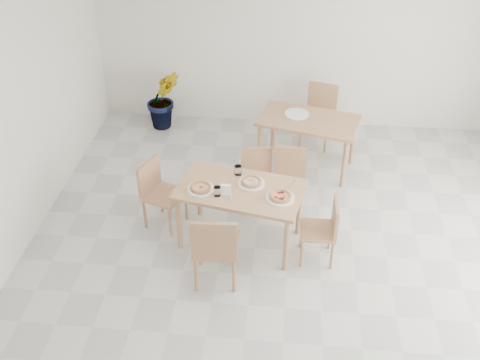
# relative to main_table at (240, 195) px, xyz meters

# --- Properties ---
(main_table) EXTENTS (1.50, 1.04, 0.75)m
(main_table) POSITION_rel_main_table_xyz_m (0.00, 0.00, 0.00)
(main_table) COLOR tan
(main_table) RESTS_ON ground
(chair_south) EXTENTS (0.48, 0.48, 0.93)m
(chair_south) POSITION_rel_main_table_xyz_m (-0.18, -0.73, -0.12)
(chair_south) COLOR tan
(chair_south) RESTS_ON ground
(chair_north) EXTENTS (0.42, 0.42, 0.77)m
(chair_north) POSITION_rel_main_table_xyz_m (0.13, 0.73, -0.21)
(chair_north) COLOR tan
(chair_north) RESTS_ON ground
(chair_west) EXTENTS (0.54, 0.54, 0.84)m
(chair_west) POSITION_rel_main_table_xyz_m (-0.99, 0.25, -0.17)
(chair_west) COLOR tan
(chair_west) RESTS_ON ground
(chair_east) EXTENTS (0.39, 0.39, 0.77)m
(chair_east) POSITION_rel_main_table_xyz_m (0.95, -0.21, -0.21)
(chair_east) COLOR tan
(chair_east) RESTS_ON ground
(plate_margherita) EXTENTS (0.30, 0.30, 0.02)m
(plate_margherita) POSITION_rel_main_table_xyz_m (-0.42, -0.07, 0.10)
(plate_margherita) COLOR white
(plate_margherita) RESTS_ON main_table
(plate_mushroom) EXTENTS (0.30, 0.30, 0.02)m
(plate_mushroom) POSITION_rel_main_table_xyz_m (0.12, 0.09, 0.10)
(plate_mushroom) COLOR white
(plate_mushroom) RESTS_ON main_table
(plate_pepperoni) EXTENTS (0.31, 0.31, 0.02)m
(plate_pepperoni) POSITION_rel_main_table_xyz_m (0.45, -0.15, 0.10)
(plate_pepperoni) COLOR white
(plate_pepperoni) RESTS_ON main_table
(pizza_margherita) EXTENTS (0.30, 0.30, 0.03)m
(pizza_margherita) POSITION_rel_main_table_xyz_m (-0.42, -0.07, 0.12)
(pizza_margherita) COLOR tan
(pizza_margherita) RESTS_ON plate_margherita
(pizza_mushroom) EXTENTS (0.26, 0.26, 0.03)m
(pizza_mushroom) POSITION_rel_main_table_xyz_m (0.12, 0.09, 0.12)
(pizza_mushroom) COLOR tan
(pizza_mushroom) RESTS_ON plate_mushroom
(pizza_pepperoni) EXTENTS (0.29, 0.29, 0.03)m
(pizza_pepperoni) POSITION_rel_main_table_xyz_m (0.45, -0.15, 0.12)
(pizza_pepperoni) COLOR tan
(pizza_pepperoni) RESTS_ON plate_pepperoni
(tumbler_a) EXTENTS (0.08, 0.08, 0.11)m
(tumbler_a) POSITION_rel_main_table_xyz_m (-0.05, 0.27, 0.15)
(tumbler_a) COLOR white
(tumbler_a) RESTS_ON main_table
(tumbler_b) EXTENTS (0.08, 0.08, 0.10)m
(tumbler_b) POSITION_rel_main_table_xyz_m (-0.23, -0.15, 0.14)
(tumbler_b) COLOR white
(tumbler_b) RESTS_ON main_table
(napkin_holder) EXTENTS (0.12, 0.06, 0.13)m
(napkin_holder) POSITION_rel_main_table_xyz_m (-0.14, -0.14, 0.15)
(napkin_holder) COLOR silver
(napkin_holder) RESTS_ON main_table
(fork_a) EXTENTS (0.09, 0.19, 0.01)m
(fork_a) POSITION_rel_main_table_xyz_m (0.57, 0.12, 0.10)
(fork_a) COLOR silver
(fork_a) RESTS_ON main_table
(fork_b) EXTENTS (0.04, 0.17, 0.01)m
(fork_b) POSITION_rel_main_table_xyz_m (-0.08, -0.19, 0.10)
(fork_b) COLOR silver
(fork_b) RESTS_ON main_table
(second_table) EXTENTS (1.44, 1.05, 0.75)m
(second_table) POSITION_rel_main_table_xyz_m (0.76, 1.65, -0.01)
(second_table) COLOR tan
(second_table) RESTS_ON ground
(chair_back_s) EXTENTS (0.41, 0.41, 0.82)m
(chair_back_s) POSITION_rel_main_table_xyz_m (0.54, 0.91, -0.18)
(chair_back_s) COLOR tan
(chair_back_s) RESTS_ON ground
(chair_back_n) EXTENTS (0.54, 0.54, 0.89)m
(chair_back_n) POSITION_rel_main_table_xyz_m (0.93, 2.37, -0.14)
(chair_back_n) COLOR tan
(chair_back_n) RESTS_ON ground
(plate_empty) EXTENTS (0.33, 0.33, 0.02)m
(plate_empty) POSITION_rel_main_table_xyz_m (0.59, 1.76, 0.10)
(plate_empty) COLOR white
(plate_empty) RESTS_ON second_table
(potted_plant) EXTENTS (0.64, 0.58, 0.94)m
(potted_plant) POSITION_rel_main_table_xyz_m (-1.43, 2.58, -0.19)
(potted_plant) COLOR #35681F
(potted_plant) RESTS_ON ground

